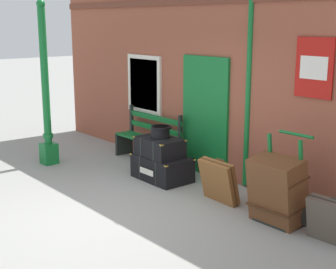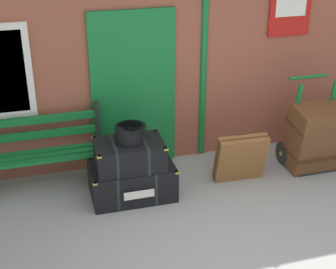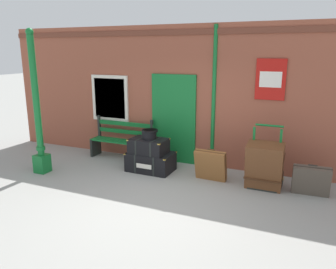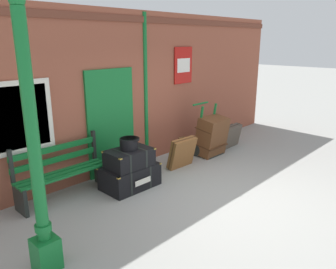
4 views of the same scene
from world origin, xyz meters
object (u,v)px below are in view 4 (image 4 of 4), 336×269
Objects in this scene: lamp_post at (37,177)px; suitcase_tan at (231,136)px; porters_trolley at (206,142)px; large_brown_trunk at (212,136)px; platform_bench at (62,173)px; round_hatbox at (129,143)px; suitcase_olive at (182,153)px; steamer_trunk_middle at (129,158)px; steamer_trunk_base at (130,176)px.

lamp_post is 4.55× the size of suitcase_tan.
lamp_post reaches higher than porters_trolley.
platform_bench is at bearing 171.04° from large_brown_trunk.
platform_bench reaches higher than round_hatbox.
porters_trolley is 1.29× the size of large_brown_trunk.
lamp_post is at bearing -164.35° from suitcase_olive.
suitcase_tan is at bearing -9.83° from porters_trolley.
porters_trolley reaches higher than large_brown_trunk.
steamer_trunk_middle is 1.45m from suitcase_olive.
steamer_trunk_base is 1.51× the size of suitcase_tan.
porters_trolley is at bearing -6.22° from platform_bench.
platform_bench reaches higher than steamer_trunk_middle.
lamp_post is at bearing -154.69° from steamer_trunk_middle.
steamer_trunk_middle is 2.52m from porters_trolley.
lamp_post is 3.28× the size of large_brown_trunk.
porters_trolley is (2.48, 0.17, -0.58)m from round_hatbox.
suitcase_olive is at bearing -0.48° from steamer_trunk_middle.
lamp_post is 2.06m from platform_bench.
steamer_trunk_base is 1.40m from suitcase_olive.
lamp_post reaches higher than large_brown_trunk.
round_hatbox is 3.38m from suitcase_tan.
porters_trolley is at bearing 4.09° from steamer_trunk_middle.
steamer_trunk_base is (2.16, 1.04, -0.96)m from lamp_post.
steamer_trunk_middle is (2.14, 1.01, -0.59)m from lamp_post.
round_hatbox reaches higher than large_brown_trunk.
platform_bench is 2.38× the size of suitcase_olive.
large_brown_trunk reaches higher than suitcase_olive.
lamp_post reaches higher than suitcase_tan.
suitcase_olive is at bearing -13.18° from platform_bench.
porters_trolley is (4.63, 1.19, -0.90)m from lamp_post.
round_hatbox is at bearing -176.14° from porters_trolley.
suitcase_tan is at bearing 10.76° from lamp_post.
steamer_trunk_middle is at bearing -179.47° from suitcase_tan.
lamp_post is 2.40m from round_hatbox.
round_hatbox is 2.51m from large_brown_trunk.
large_brown_trunk is at bearing -0.09° from round_hatbox.
steamer_trunk_base is at bearing 56.40° from round_hatbox.
round_hatbox is 0.53× the size of suitcase_tan.
suitcase_tan is at bearing 1.29° from suitcase_olive.
lamp_post is at bearing -169.24° from suitcase_tan.
lamp_post is 3.79m from suitcase_olive.
steamer_trunk_middle is 2.29× the size of round_hatbox.
platform_bench reaches higher than suitcase_olive.
steamer_trunk_base is 1.23× the size of steamer_trunk_middle.
suitcase_tan is at bearing 0.35° from round_hatbox.
steamer_trunk_middle is (-0.03, -0.03, 0.37)m from steamer_trunk_base.
porters_trolley reaches higher than steamer_trunk_base.
steamer_trunk_middle is (1.02, -0.56, 0.14)m from platform_bench.
platform_bench is 1.57× the size of steamer_trunk_base.
steamer_trunk_middle reaches higher than steamer_trunk_base.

